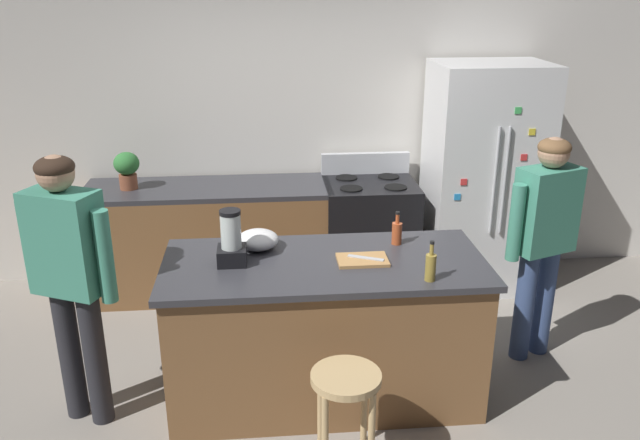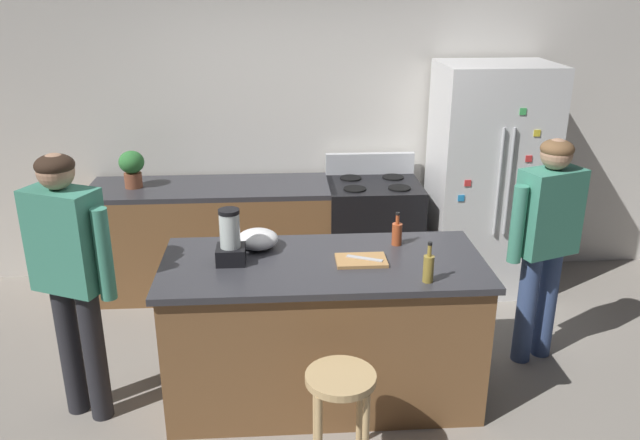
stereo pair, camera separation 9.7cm
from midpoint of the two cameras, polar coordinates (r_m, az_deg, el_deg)
The scene contains 16 objects.
ground_plane at distance 4.31m, azimuth 0.94°, elevation -15.04°, with size 14.00×14.00×0.00m, color gray.
back_wall at distance 5.57m, azimuth -0.63°, elevation 8.58°, with size 8.00×0.10×2.70m, color silver.
kitchen_island at distance 4.05m, azimuth 0.98°, elevation -9.66°, with size 1.93×0.86×0.93m.
back_counter_run at distance 5.46m, azimuth -8.78°, elevation -1.64°, with size 2.00×0.64×0.93m.
refrigerator at distance 5.52m, azimuth 15.15°, elevation 3.44°, with size 0.90×0.73×1.90m.
stove_range at distance 5.47m, azimuth 5.20°, elevation -1.30°, with size 0.76×0.65×1.11m.
person_by_island_left at distance 3.88m, azimuth -20.65°, elevation -3.77°, with size 0.57×0.37×1.64m.
person_by_sink_right at distance 4.50m, azimuth 19.99°, elevation -0.97°, with size 0.58×0.34×1.57m.
bar_stool at distance 3.39m, azimuth 2.67°, elevation -15.54°, with size 0.36×0.36×0.65m.
potted_plant at distance 5.35m, azimuth -15.83°, elevation 4.58°, with size 0.20×0.20×0.30m.
blender_appliance at distance 3.80m, azimuth -7.23°, elevation -1.82°, with size 0.17×0.17×0.33m.
bottle_vinegar at distance 3.61m, azimuth 10.35°, elevation -4.16°, with size 0.06×0.06×0.24m.
bottle_cooking_sauce at distance 4.08m, azimuth 7.51°, elevation -1.16°, with size 0.06×0.06×0.22m.
mixing_bowl at distance 4.02m, azimuth -4.87°, elevation -1.70°, with size 0.26×0.26×0.12m, color white.
cutting_board at distance 3.84m, azimuth 4.39°, elevation -3.59°, with size 0.30×0.20×0.02m, color #B7844C.
chef_knife at distance 3.83m, azimuth 4.69°, elevation -3.41°, with size 0.22×0.03×0.01m, color #B7BABF.
Camera 2 is at (-0.25, -3.49, 2.51)m, focal length 36.12 mm.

